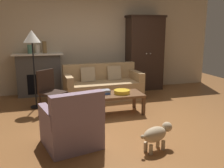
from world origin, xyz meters
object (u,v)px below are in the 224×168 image
Objects in this scene: coffee_table at (116,96)px; mantel_vase_jade at (30,49)px; dog at (157,134)px; armoire at (144,53)px; floor_lamp at (32,41)px; couch at (103,86)px; fruit_bowl at (122,92)px; mantel_vase_cream at (37,49)px; fireplace at (39,74)px; book_stack at (104,92)px; armchair_near_left at (72,126)px; mantel_vase_bronze at (45,47)px; side_chair_wooden at (50,89)px.

coffee_table is 2.70m from mantel_vase_jade.
armoire is at bearing 69.23° from dog.
armoire is 3.22m from floor_lamp.
fruit_bowl is (0.10, -1.22, 0.14)m from couch.
mantel_vase_jade is at bearing 180.00° from mantel_vase_cream.
armoire is (2.95, -0.08, 0.49)m from fireplace.
book_stack is at bearing -56.03° from mantel_vase_cream.
coffee_table is at bearing -9.94° from book_stack.
dog is (0.06, -2.90, -0.07)m from couch.
armoire reaches higher than dog.
fruit_bowl is 2.66m from mantel_vase_cream.
couch is 2.02m from floor_lamp.
floor_lamp is (-1.60, 0.88, 1.11)m from coffee_table.
armoire reaches higher than mantel_vase_jade.
book_stack is at bearing -52.42° from mantel_vase_jade.
dog is (1.15, -0.46, -0.07)m from armchair_near_left.
floor_lamp is (-0.09, -1.06, 0.91)m from fireplace.
mantel_vase_cream reaches higher than armchair_near_left.
mantel_vase_cream is at bearing 178.83° from armoire.
dog is (1.77, -3.63, -0.99)m from mantel_vase_jade.
mantel_vase_jade is 0.13× the size of floor_lamp.
book_stack is 0.85× the size of mantel_vase_bronze.
dog is (0.08, -1.71, -0.12)m from coffee_table.
couch is 1.19m from book_stack.
armchair_near_left is at bearing -82.02° from mantel_vase_cream.
mantel_vase_jade reaches higher than couch.
dog is at bearing -79.39° from book_stack.
mantel_vase_jade is 0.36m from mantel_vase_bronze.
dog is (1.59, -3.63, -0.98)m from mantel_vase_cream.
mantel_vase_jade is 1.68m from side_chair_wooden.
fireplace is 1.40m from floor_lamp.
mantel_vase_jade is at bearing 131.39° from coffee_table.
mantel_vase_bronze is 1.65m from side_chair_wooden.
fireplace is 2.47m from coffee_table.
armoire reaches higher than coffee_table.
fruit_bowl is 1.51m from side_chair_wooden.
book_stack is 0.29× the size of side_chair_wooden.
coffee_table is 1.19× the size of armchair_near_left.
book_stack is 2.39m from mantel_vase_cream.
book_stack is (-0.37, 0.07, 0.01)m from fruit_bowl.
side_chair_wooden is (0.21, -1.47, -0.72)m from mantel_vase_cream.
side_chair_wooden is 2.59m from dog.
armoire is 6.36× the size of fruit_bowl.
fruit_bowl is at bearing -50.31° from fireplace.
mantel_vase_cream reaches higher than coffee_table.
mantel_vase_bronze is (-1.33, 1.92, 0.91)m from coffee_table.
couch is 2.17× the size of side_chair_wooden.
armoire is at bearing -1.24° from mantel_vase_bronze.
fruit_bowl is (0.12, -0.03, 0.09)m from coffee_table.
fireplace is at bearing 113.59° from dog.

